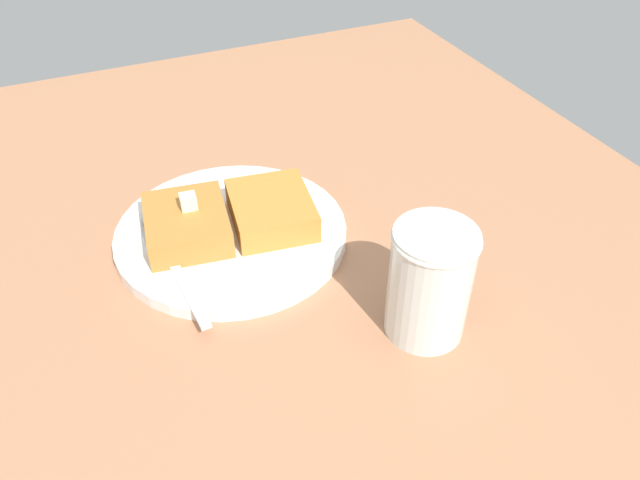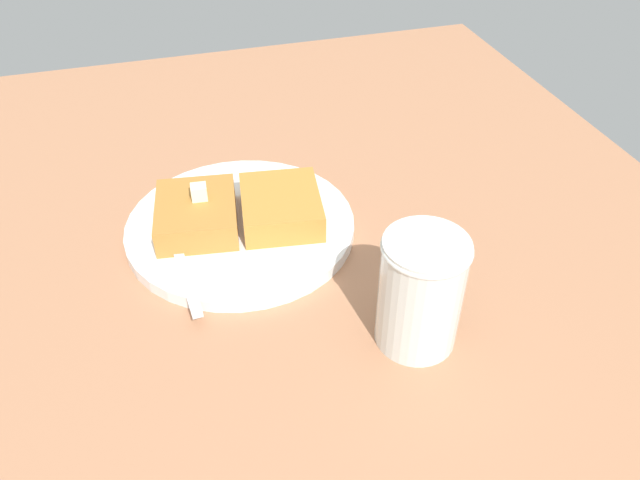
{
  "view_description": "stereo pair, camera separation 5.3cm",
  "coord_description": "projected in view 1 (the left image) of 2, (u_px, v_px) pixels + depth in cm",
  "views": [
    {
      "loc": [
        -4.98,
        -38.26,
        40.98
      ],
      "look_at": [
        11.44,
        -1.06,
        7.42
      ],
      "focal_mm": 35.0,
      "sensor_mm": 36.0,
      "label": 1
    },
    {
      "loc": [
        -0.03,
        -40.07,
        40.98
      ],
      "look_at": [
        11.44,
        -1.06,
        7.42
      ],
      "focal_mm": 35.0,
      "sensor_mm": 36.0,
      "label": 2
    }
  ],
  "objects": [
    {
      "name": "table_surface",
      "position": [
        194.0,
        320.0,
        0.54
      ],
      "size": [
        103.23,
        103.23,
        2.92
      ],
      "primitive_type": "cube",
      "color": "#AD7451",
      "rests_on": "ground"
    },
    {
      "name": "plate",
      "position": [
        232.0,
        233.0,
        0.6
      ],
      "size": [
        21.97,
        21.97,
        1.23
      ],
      "color": "white",
      "rests_on": "table_surface"
    },
    {
      "name": "toast_slice_left",
      "position": [
        187.0,
        224.0,
        0.57
      ],
      "size": [
        8.53,
        9.67,
        2.73
      ],
      "primitive_type": "cube",
      "rotation": [
        0.0,
        0.0,
        -0.14
      ],
      "color": "#B17531",
      "rests_on": "plate"
    },
    {
      "name": "toast_slice_middle",
      "position": [
        271.0,
        210.0,
        0.59
      ],
      "size": [
        8.53,
        9.67,
        2.73
      ],
      "primitive_type": "cube",
      "rotation": [
        0.0,
        0.0,
        -0.14
      ],
      "color": "#BE7D33",
      "rests_on": "plate"
    },
    {
      "name": "butter_pat_primary",
      "position": [
        188.0,
        202.0,
        0.57
      ],
      "size": [
        1.55,
        1.42,
        1.45
      ],
      "primitive_type": "cube",
      "rotation": [
        0.0,
        0.0,
        3.06
      ],
      "color": "#F3F0CB",
      "rests_on": "toast_slice_left"
    },
    {
      "name": "fork",
      "position": [
        168.0,
        262.0,
        0.55
      ],
      "size": [
        2.64,
        16.06,
        0.36
      ],
      "color": "silver",
      "rests_on": "plate"
    },
    {
      "name": "syrup_jar",
      "position": [
        429.0,
        286.0,
        0.48
      ],
      "size": [
        6.7,
        6.7,
        9.83
      ],
      "color": "#4A200B",
      "rests_on": "table_surface"
    }
  ]
}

